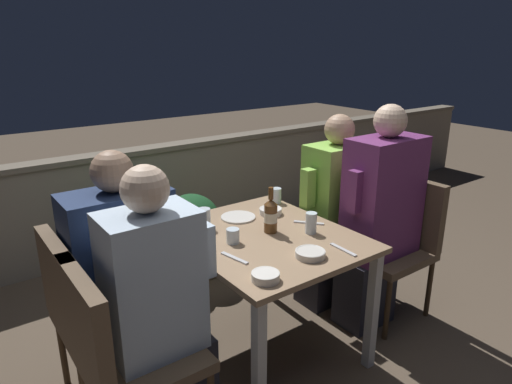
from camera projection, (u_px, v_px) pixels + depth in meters
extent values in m
plane|color=brown|center=(264.00, 348.00, 2.65)|extent=(16.00, 16.00, 0.00)
cube|color=gray|center=(139.00, 201.00, 3.86)|extent=(9.00, 0.14, 0.82)
cube|color=#706656|center=(135.00, 151.00, 3.72)|extent=(9.00, 0.18, 0.04)
cube|color=#937556|center=(264.00, 237.00, 2.43)|extent=(0.85, 1.01, 0.03)
cube|color=silver|center=(259.00, 368.00, 1.99)|extent=(0.05, 0.05, 0.68)
cube|color=silver|center=(372.00, 311.00, 2.40)|extent=(0.05, 0.05, 0.68)
cube|color=silver|center=(167.00, 283.00, 2.68)|extent=(0.05, 0.05, 0.68)
cube|color=silver|center=(267.00, 250.00, 3.10)|extent=(0.05, 0.05, 0.68)
cube|color=brown|center=(166.00, 264.00, 3.34)|extent=(0.86, 0.36, 0.28)
ellipsoid|color=#194723|center=(132.00, 234.00, 3.11)|extent=(0.39, 0.47, 0.37)
ellipsoid|color=#194723|center=(164.00, 226.00, 3.25)|extent=(0.39, 0.47, 0.37)
ellipsoid|color=#194723|center=(193.00, 219.00, 3.38)|extent=(0.39, 0.47, 0.37)
cube|color=brown|center=(143.00, 358.00, 1.92)|extent=(0.47, 0.47, 0.05)
cube|color=brown|center=(85.00, 327.00, 1.73)|extent=(0.06, 0.47, 0.43)
cylinder|color=#47321E|center=(169.00, 357.00, 2.27)|extent=(0.03, 0.03, 0.40)
cube|color=#282833|center=(181.00, 380.00, 2.08)|extent=(0.27, 0.23, 0.45)
cube|color=silver|center=(152.00, 283.00, 1.86)|extent=(0.38, 0.26, 0.62)
cube|color=silver|center=(205.00, 251.00, 1.97)|extent=(0.07, 0.07, 0.24)
sphere|color=beige|center=(145.00, 189.00, 1.73)|extent=(0.19, 0.19, 0.19)
cube|color=brown|center=(113.00, 318.00, 2.20)|extent=(0.47, 0.47, 0.05)
cube|color=brown|center=(60.00, 287.00, 2.01)|extent=(0.06, 0.47, 0.43)
cylinder|color=#47321E|center=(173.00, 363.00, 2.23)|extent=(0.03, 0.03, 0.40)
cylinder|color=#47321E|center=(63.00, 351.00, 2.31)|extent=(0.03, 0.03, 0.40)
cylinder|color=#47321E|center=(140.00, 323.00, 2.54)|extent=(0.03, 0.03, 0.40)
cube|color=#282833|center=(149.00, 340.00, 2.36)|extent=(0.33, 0.23, 0.45)
cube|color=navy|center=(120.00, 253.00, 2.14)|extent=(0.48, 0.26, 0.61)
cube|color=navy|center=(168.00, 226.00, 2.25)|extent=(0.07, 0.07, 0.24)
sphere|color=#99755B|center=(112.00, 171.00, 2.01)|extent=(0.19, 0.19, 0.19)
cube|color=brown|center=(385.00, 253.00, 2.88)|extent=(0.47, 0.47, 0.05)
cube|color=brown|center=(410.00, 210.00, 2.92)|extent=(0.06, 0.47, 0.43)
cylinder|color=#47321E|center=(387.00, 310.00, 2.67)|extent=(0.03, 0.03, 0.40)
cylinder|color=#47321E|center=(429.00, 288.00, 2.90)|extent=(0.03, 0.03, 0.40)
cylinder|color=#47321E|center=(336.00, 281.00, 2.99)|extent=(0.03, 0.03, 0.40)
cylinder|color=#47321E|center=(377.00, 264.00, 3.22)|extent=(0.03, 0.03, 0.40)
cube|color=#282833|center=(365.00, 289.00, 2.84)|extent=(0.33, 0.23, 0.45)
cube|color=#6B2D66|center=(383.00, 197.00, 2.72)|extent=(0.47, 0.26, 0.72)
cube|color=#6B2D66|center=(356.00, 191.00, 2.55)|extent=(0.07, 0.07, 0.24)
sphere|color=beige|center=(390.00, 121.00, 2.57)|extent=(0.19, 0.19, 0.19)
cube|color=brown|center=(340.00, 238.00, 3.10)|extent=(0.47, 0.47, 0.05)
cube|color=brown|center=(364.00, 198.00, 3.14)|extent=(0.06, 0.47, 0.43)
cylinder|color=#47321E|center=(339.00, 289.00, 2.90)|extent=(0.03, 0.03, 0.40)
cylinder|color=#47321E|center=(382.00, 270.00, 3.13)|extent=(0.03, 0.03, 0.40)
cylinder|color=#47321E|center=(297.00, 264.00, 3.21)|extent=(0.03, 0.03, 0.40)
cylinder|color=#47321E|center=(338.00, 249.00, 3.45)|extent=(0.03, 0.03, 0.40)
cube|color=#282833|center=(321.00, 271.00, 3.07)|extent=(0.27, 0.23, 0.45)
cube|color=#8CCC4C|center=(336.00, 192.00, 2.95)|extent=(0.39, 0.26, 0.63)
cube|color=#8CCC4C|center=(308.00, 188.00, 2.79)|extent=(0.07, 0.07, 0.24)
sphere|color=tan|center=(340.00, 129.00, 2.83)|extent=(0.19, 0.19, 0.19)
cylinder|color=brown|center=(271.00, 218.00, 2.44)|extent=(0.07, 0.07, 0.16)
cylinder|color=beige|center=(271.00, 217.00, 2.44)|extent=(0.07, 0.07, 0.05)
cone|color=brown|center=(271.00, 202.00, 2.41)|extent=(0.07, 0.07, 0.03)
cylinder|color=brown|center=(271.00, 193.00, 2.40)|extent=(0.03, 0.03, 0.07)
cylinder|color=silver|center=(238.00, 217.00, 2.66)|extent=(0.20, 0.20, 0.01)
cylinder|color=silver|center=(265.00, 277.00, 1.96)|extent=(0.12, 0.12, 0.04)
torus|color=silver|center=(265.00, 274.00, 1.95)|extent=(0.12, 0.12, 0.01)
cylinder|color=beige|center=(310.00, 254.00, 2.17)|extent=(0.14, 0.14, 0.03)
torus|color=beige|center=(310.00, 251.00, 2.17)|extent=(0.14, 0.14, 0.01)
cylinder|color=silver|center=(271.00, 211.00, 2.71)|extent=(0.13, 0.13, 0.04)
torus|color=silver|center=(271.00, 209.00, 2.71)|extent=(0.13, 0.13, 0.01)
cylinder|color=silver|center=(233.00, 236.00, 2.32)|extent=(0.07, 0.07, 0.08)
cylinder|color=silver|center=(311.00, 223.00, 2.43)|extent=(0.06, 0.06, 0.11)
cylinder|color=silver|center=(276.00, 196.00, 2.89)|extent=(0.06, 0.06, 0.10)
cylinder|color=silver|center=(204.00, 219.00, 2.49)|extent=(0.07, 0.07, 0.12)
cube|color=silver|center=(234.00, 258.00, 2.16)|extent=(0.05, 0.17, 0.01)
cube|color=silver|center=(343.00, 250.00, 2.24)|extent=(0.03, 0.17, 0.01)
cube|color=silver|center=(309.00, 223.00, 2.58)|extent=(0.12, 0.14, 0.01)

